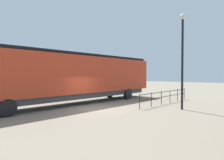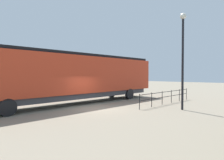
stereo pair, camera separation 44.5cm
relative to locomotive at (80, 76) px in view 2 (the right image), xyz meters
name	(u,v)px [view 2 (the right image)]	position (x,y,z in m)	size (l,w,h in m)	color
ground_plane	(96,108)	(3.10, -0.96, -2.45)	(120.00, 120.00, 0.00)	gray
locomotive	(80,76)	(0.00, 0.00, 0.00)	(2.89, 18.93, 4.40)	red
lamp_post	(183,48)	(8.17, 2.94, 2.05)	(0.44, 0.44, 7.02)	black
platform_fence	(167,95)	(5.81, 5.06, -1.71)	(0.05, 8.38, 1.15)	black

